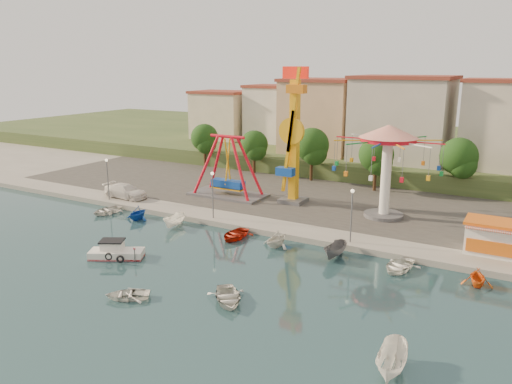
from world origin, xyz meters
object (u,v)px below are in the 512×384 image
Objects in this scene: skiff at (392,361)px; van at (126,191)px; pirate_ship_ride at (228,167)px; rowboat_a at (228,297)px; kamikaze_tower at (294,139)px; wave_swinger at (388,150)px; cabin_motorboat at (116,253)px.

skiff is 0.69× the size of van.
pirate_ship_ride is 2.48× the size of rowboat_a.
kamikaze_tower is 11.48m from wave_swinger.
rowboat_a is (15.78, -24.70, -3.98)m from pirate_ship_ride.
wave_swinger reaches higher than pirate_ship_ride.
kamikaze_tower is 25.59m from cabin_motorboat.
pirate_ship_ride is 1.63× the size of van.
cabin_motorboat is 1.28× the size of rowboat_a.
skiff reaches higher than cabin_motorboat.
cabin_motorboat is at bearing -138.78° from van.
cabin_motorboat is 0.84× the size of van.
kamikaze_tower is at bearing 64.66° from rowboat_a.
cabin_motorboat is 1.21× the size of skiff.
pirate_ship_ride reaches higher than cabin_motorboat.
rowboat_a is at bearing -100.25° from wave_swinger.
skiff is at bearing -73.43° from wave_swinger.
pirate_ship_ride is 29.58m from rowboat_a.
skiff is at bearing -55.21° from kamikaze_tower.
wave_swinger is at bearing 101.57° from skiff.
kamikaze_tower is 3.89× the size of skiff.
wave_swinger is 26.97m from rowboat_a.
wave_swinger reaches higher than cabin_motorboat.
pirate_ship_ride is 1.94× the size of cabin_motorboat.
skiff is (13.03, -2.94, 0.40)m from rowboat_a.
kamikaze_tower reaches higher than wave_swinger.
kamikaze_tower is 27.85m from rowboat_a.
van is (-10.93, -7.44, -2.91)m from pirate_ship_ride.
wave_swinger is at bearing -75.20° from van.
kamikaze_tower reaches higher than cabin_motorboat.
rowboat_a is (13.86, -2.49, -0.04)m from cabin_motorboat.
van reaches higher than rowboat_a.
wave_swinger is (20.37, 0.71, 3.80)m from pirate_ship_ride.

